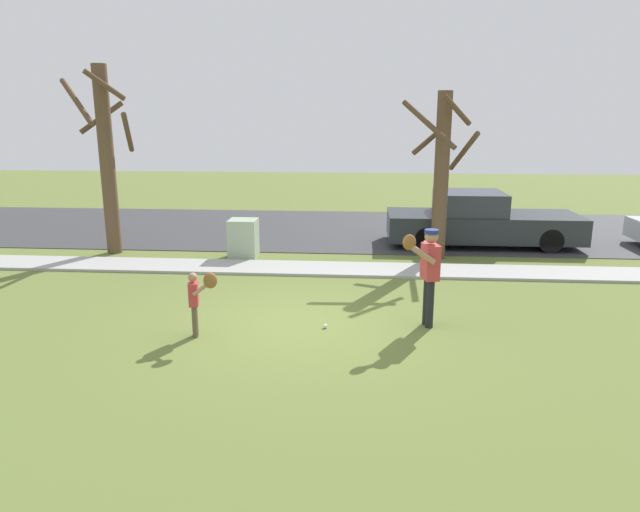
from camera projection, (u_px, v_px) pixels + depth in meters
name	position (u px, v px, depth m)	size (l,w,h in m)	color
ground_plane	(318.00, 271.00, 13.22)	(48.00, 48.00, 0.00)	olive
sidewalk_strip	(318.00, 269.00, 13.31)	(36.00, 1.20, 0.06)	#A3A39E
road_surface	(331.00, 229.00, 18.16)	(36.00, 6.80, 0.02)	#38383A
person_adult	(428.00, 267.00, 9.49)	(0.66, 0.72, 1.69)	black
person_child	(198.00, 295.00, 9.10)	(0.53, 0.38, 1.12)	brown
baseball	(325.00, 326.00, 9.63)	(0.07, 0.07, 0.07)	white
utility_cabinet	(243.00, 238.00, 14.42)	(0.70, 0.67, 0.98)	#9EB293
street_tree_near	(442.00, 171.00, 13.89)	(1.84, 1.88, 4.11)	brown
street_tree_far	(107.00, 155.00, 14.41)	(1.84, 1.88, 4.77)	brown
parked_pickup_dark	(479.00, 221.00, 15.73)	(5.20, 1.95, 1.48)	#23282D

